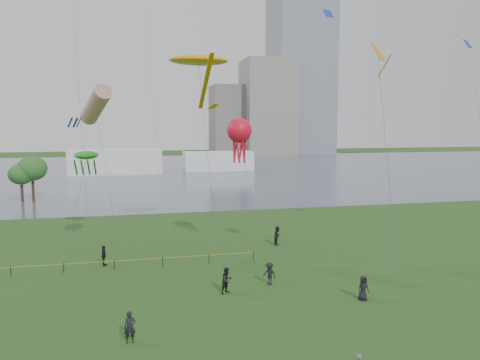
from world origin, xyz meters
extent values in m
plane|color=#1A3B12|center=(0.00, 0.00, 0.00)|extent=(400.00, 400.00, 0.00)
cube|color=#50596D|center=(0.00, 100.00, 0.02)|extent=(400.00, 120.00, 0.08)
cube|color=slate|center=(62.00, 168.00, 60.00)|extent=(24.00, 24.00, 120.00)
cube|color=gray|center=(46.00, 162.00, 19.00)|extent=(20.00, 20.00, 38.00)
cube|color=slate|center=(32.00, 168.00, 14.00)|extent=(16.00, 18.00, 28.00)
cube|color=white|center=(-12.00, 95.00, 3.00)|extent=(22.00, 8.00, 6.00)
cube|color=white|center=(14.00, 98.00, 2.50)|extent=(18.00, 7.00, 5.00)
cylinder|color=#3B271B|center=(-23.29, 55.13, 1.61)|extent=(0.44, 0.44, 3.22)
ellipsoid|color=#326829|center=(-23.29, 55.13, 5.23)|extent=(4.58, 4.58, 3.87)
cylinder|color=#3B271B|center=(-24.86, 54.75, 1.36)|extent=(0.44, 0.44, 2.71)
ellipsoid|color=#326829|center=(-24.86, 54.75, 4.40)|extent=(3.86, 3.86, 3.25)
cylinder|color=black|center=(-17.43, 15.94, 0.42)|extent=(0.07, 0.07, 0.85)
cylinder|color=black|center=(-13.43, 15.94, 0.42)|extent=(0.07, 0.07, 0.85)
cylinder|color=black|center=(-9.43, 15.94, 0.42)|extent=(0.07, 0.07, 0.85)
cylinder|color=black|center=(-5.43, 15.94, 0.42)|extent=(0.07, 0.07, 0.85)
cylinder|color=black|center=(-1.43, 15.94, 0.42)|extent=(0.07, 0.07, 0.85)
cylinder|color=black|center=(2.57, 15.94, 0.42)|extent=(0.07, 0.07, 0.85)
cylinder|color=yellow|center=(-9.43, 15.94, 0.75)|extent=(24.00, 0.03, 0.03)
imported|color=black|center=(-1.30, 8.50, 0.94)|extent=(1.16, 1.10, 1.88)
imported|color=black|center=(2.18, 9.53, 0.87)|extent=(1.21, 1.27, 1.73)
imported|color=black|center=(-10.34, 17.29, 0.88)|extent=(0.51, 1.06, 1.76)
imported|color=black|center=(7.61, 5.10, 0.86)|extent=(0.91, 0.65, 1.72)
imported|color=black|center=(-8.04, 2.12, 0.90)|extent=(0.66, 0.44, 1.79)
imported|color=black|center=(6.33, 20.73, 0.95)|extent=(1.12, 1.17, 1.89)
cylinder|color=#3F3F42|center=(-1.31, 16.59, 8.99)|extent=(0.39, 8.40, 17.99)
ellipsoid|color=orange|center=(-1.49, 20.78, 17.98)|extent=(5.51, 3.44, 0.86)
cube|color=orange|center=(-1.49, 16.58, 15.58)|extent=(0.36, 6.98, 4.09)
cube|color=orange|center=(-1.49, 12.78, 13.48)|extent=(0.95, 0.95, 0.42)
cylinder|color=#3F3F42|center=(-9.87, 19.35, 6.92)|extent=(2.04, 4.40, 13.86)
cylinder|color=red|center=(-10.88, 21.53, 13.85)|extent=(3.43, 4.93, 3.63)
cylinder|color=#1936AF|center=(-12.28, 20.33, 12.25)|extent=(0.60, 1.13, 0.88)
cylinder|color=#1936AF|center=(-12.55, 20.71, 12.25)|extent=(0.60, 1.13, 0.88)
cylinder|color=#1936AF|center=(-13.00, 20.57, 12.25)|extent=(0.60, 1.13, 0.88)
cylinder|color=#1936AF|center=(-13.00, 20.10, 12.25)|extent=(0.60, 1.13, 0.88)
cylinder|color=#1936AF|center=(-12.55, 19.95, 12.25)|extent=(0.60, 1.13, 0.88)
cylinder|color=#3F3F42|center=(-12.75, 18.87, 4.62)|extent=(1.71, 6.61, 9.26)
ellipsoid|color=#188619|center=(-11.91, 22.16, 9.24)|extent=(2.17, 3.91, 0.76)
cylinder|color=#188619|center=(-12.71, 20.56, 8.24)|extent=(0.16, 1.79, 1.54)
cylinder|color=#188619|center=(-12.16, 20.56, 8.24)|extent=(0.16, 1.79, 1.54)
cylinder|color=#188619|center=(-11.61, 20.56, 8.24)|extent=(0.16, 1.79, 1.54)
cylinder|color=#188619|center=(-11.06, 20.56, 8.24)|extent=(0.16, 1.79, 1.54)
cylinder|color=#3F3F42|center=(2.41, 15.71, 5.76)|extent=(1.42, 4.32, 11.54)
sphere|color=red|center=(1.72, 17.86, 11.53)|extent=(2.24, 2.24, 2.24)
cylinder|color=red|center=(2.22, 17.86, 9.93)|extent=(0.18, 0.54, 2.60)
cylinder|color=red|center=(1.97, 18.29, 9.93)|extent=(0.49, 0.36, 2.61)
cylinder|color=red|center=(1.47, 18.29, 9.93)|extent=(0.49, 0.36, 2.61)
cylinder|color=red|center=(1.22, 17.86, 9.93)|extent=(0.18, 0.54, 2.60)
cylinder|color=red|center=(1.47, 17.43, 9.93)|extent=(0.49, 0.36, 2.61)
cylinder|color=red|center=(1.97, 17.43, 9.93)|extent=(0.49, 0.36, 2.61)
cylinder|color=#3F3F42|center=(6.72, 0.65, 8.45)|extent=(3.79, 10.61, 16.91)
cube|color=orange|center=(8.59, 5.94, 16.90)|extent=(1.37, 1.37, 1.12)
cylinder|color=orange|center=(8.59, 5.04, 15.90)|extent=(0.08, 1.58, 1.35)
cube|color=#1933B2|center=(10.50, 18.98, 22.43)|extent=(0.93, 0.60, 0.76)
cube|color=#1933B2|center=(21.62, 13.78, 19.21)|extent=(0.97, 0.68, 0.76)
camera|label=1|loc=(-7.56, -23.36, 12.05)|focal=35.00mm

